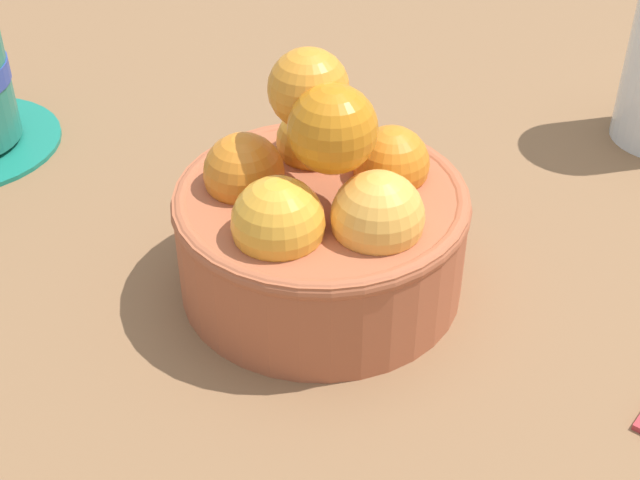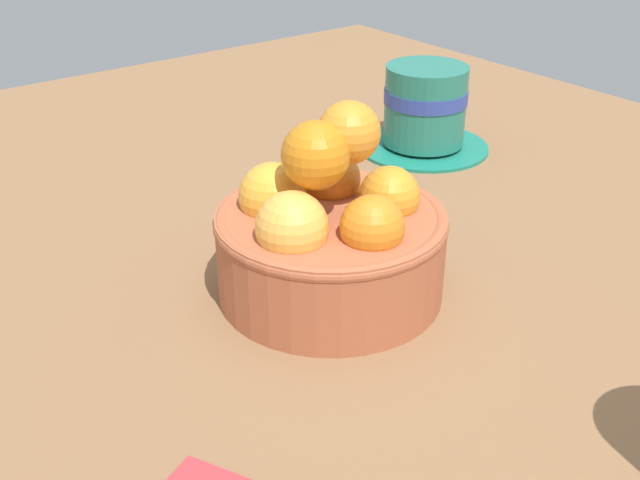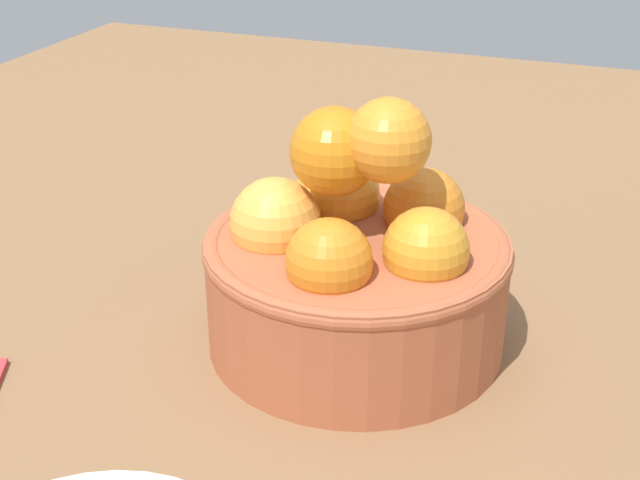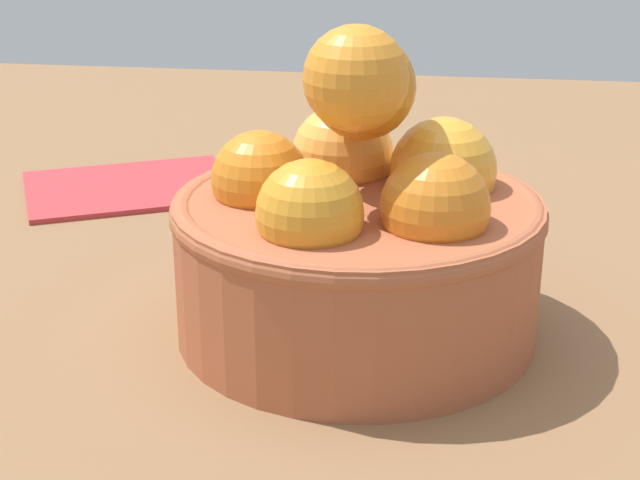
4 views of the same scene
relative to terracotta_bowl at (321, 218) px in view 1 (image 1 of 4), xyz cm
name	(u,v)px [view 1 (image 1 of 4)]	position (x,y,z in cm)	size (l,w,h in cm)	color
ground_plane	(321,311)	(0.03, 0.07, -6.27)	(115.96, 102.85, 3.93)	brown
terracotta_bowl	(321,218)	(0.00, 0.00, 0.00)	(14.83, 14.83, 12.75)	#AD5938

